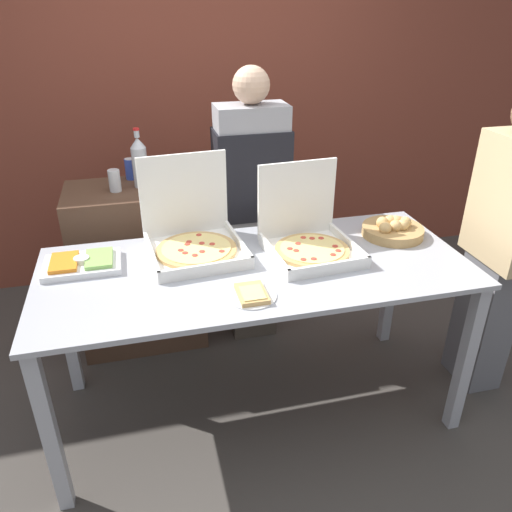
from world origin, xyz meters
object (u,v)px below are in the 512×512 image
object	(u,v)px
veggie_tray	(82,263)
person_server_vest	(252,197)
pizza_box_far_right	(193,236)
soda_can_silver	(115,181)
soda_bottle	(140,162)
person_guest_cap	(502,247)
soda_can_colored	(131,169)
paper_plate_front_left	(252,294)
pizza_box_near_left	(308,237)
bread_basket	(393,229)

from	to	relation	value
veggie_tray	person_server_vest	bearing A→B (deg)	29.09
pizza_box_far_right	soda_can_silver	size ratio (longest dim) A/B	4.03
soda_bottle	person_guest_cap	size ratio (longest dim) A/B	0.20
pizza_box_far_right	soda_can_silver	world-z (taller)	pizza_box_far_right
soda_bottle	soda_can_colored	bearing A→B (deg)	110.52
paper_plate_front_left	pizza_box_near_left	bearing A→B (deg)	43.41
paper_plate_front_left	person_server_vest	distance (m)	0.99
bread_basket	person_guest_cap	world-z (taller)	person_guest_cap
veggie_tray	person_server_vest	size ratio (longest dim) A/B	0.21
person_server_vest	person_guest_cap	xyz separation A→B (m)	(1.14, -0.77, -0.09)
pizza_box_near_left	soda_bottle	xyz separation A→B (m)	(-0.76, 0.73, 0.22)
paper_plate_front_left	veggie_tray	distance (m)	0.83
person_server_vest	veggie_tray	bearing A→B (deg)	29.09
person_guest_cap	soda_can_colored	bearing A→B (deg)	60.22
bread_basket	soda_can_colored	xyz separation A→B (m)	(-1.31, 0.82, 0.18)
veggie_tray	person_guest_cap	distance (m)	2.09
pizza_box_far_right	person_guest_cap	bearing A→B (deg)	-16.10
pizza_box_far_right	person_server_vest	size ratio (longest dim) A/B	0.30
pizza_box_far_right	paper_plate_front_left	size ratio (longest dim) A/B	2.38
soda_bottle	person_server_vest	size ratio (longest dim) A/B	0.20
veggie_tray	person_guest_cap	size ratio (longest dim) A/B	0.21
person_guest_cap	veggie_tray	bearing A→B (deg)	83.20
paper_plate_front_left	bread_basket	world-z (taller)	bread_basket
pizza_box_near_left	soda_can_colored	world-z (taller)	pizza_box_near_left
soda_bottle	person_guest_cap	distance (m)	2.00
bread_basket	soda_can_silver	size ratio (longest dim) A/B	2.58
pizza_box_far_right	veggie_tray	distance (m)	0.53
bread_basket	soda_bottle	distance (m)	1.45
paper_plate_front_left	person_server_vest	size ratio (longest dim) A/B	0.12
veggie_tray	soda_bottle	size ratio (longest dim) A/B	1.04
pizza_box_near_left	soda_can_colored	xyz separation A→B (m)	(-0.81, 0.88, 0.14)
pizza_box_near_left	pizza_box_far_right	world-z (taller)	pizza_box_far_right
soda_can_colored	person_server_vest	xyz separation A→B (m)	(0.68, -0.27, -0.14)
pizza_box_near_left	person_guest_cap	bearing A→B (deg)	-13.11
pizza_box_near_left	person_server_vest	size ratio (longest dim) A/B	0.27
veggie_tray	soda_can_colored	world-z (taller)	soda_can_colored
soda_bottle	soda_can_colored	size ratio (longest dim) A/B	2.69
pizza_box_near_left	paper_plate_front_left	size ratio (longest dim) A/B	2.17
soda_can_silver	person_server_vest	world-z (taller)	person_server_vest
paper_plate_front_left	soda_can_silver	xyz separation A→B (m)	(-0.54, 1.04, 0.20)
soda_bottle	pizza_box_near_left	bearing A→B (deg)	-44.06
soda_can_silver	bread_basket	bearing A→B (deg)	-24.00
veggie_tray	soda_bottle	distance (m)	0.77
paper_plate_front_left	person_server_vest	bearing A→B (deg)	76.49
soda_can_colored	soda_bottle	bearing A→B (deg)	-69.48
pizza_box_near_left	paper_plate_front_left	world-z (taller)	pizza_box_near_left
soda_bottle	person_server_vest	xyz separation A→B (m)	(0.62, -0.12, -0.23)
pizza_box_near_left	soda_can_silver	size ratio (longest dim) A/B	3.69
pizza_box_far_right	paper_plate_front_left	world-z (taller)	pizza_box_far_right
veggie_tray	soda_bottle	world-z (taller)	soda_bottle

